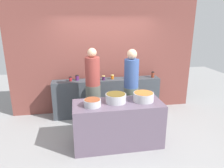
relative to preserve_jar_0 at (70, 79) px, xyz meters
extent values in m
plane|color=#979696|center=(0.89, -1.11, -1.00)|extent=(12.00, 12.00, 0.00)
cube|color=brown|center=(0.89, 0.34, 0.50)|extent=(4.80, 0.12, 3.00)
cube|color=#3B4047|center=(0.89, -0.01, -0.53)|extent=(2.70, 0.36, 0.95)
cube|color=#625164|center=(0.89, -1.41, -0.56)|extent=(1.70, 0.70, 0.87)
cylinder|color=#AC2127|center=(0.00, 0.00, -0.01)|extent=(0.07, 0.07, 0.09)
cylinder|color=black|center=(0.00, 0.00, 0.04)|extent=(0.07, 0.07, 0.02)
cylinder|color=#512058|center=(0.16, 0.03, 0.01)|extent=(0.08, 0.08, 0.12)
cylinder|color=black|center=(0.16, 0.03, 0.07)|extent=(0.09, 0.09, 0.01)
cylinder|color=red|center=(0.67, -0.08, 0.00)|extent=(0.07, 0.07, 0.10)
cylinder|color=silver|center=(0.67, -0.08, 0.06)|extent=(0.07, 0.07, 0.01)
cylinder|color=#3F1D4A|center=(0.80, -0.06, -0.01)|extent=(0.07, 0.07, 0.09)
cylinder|color=#D6C666|center=(0.80, -0.06, 0.05)|extent=(0.08, 0.08, 0.01)
cylinder|color=#CD6415|center=(1.04, -0.01, -0.01)|extent=(0.07, 0.07, 0.09)
cylinder|color=#D6C666|center=(1.04, -0.01, 0.05)|extent=(0.08, 0.08, 0.01)
cylinder|color=#BE3A18|center=(1.44, -0.06, 0.00)|extent=(0.07, 0.07, 0.10)
cylinder|color=#D6C666|center=(1.44, -0.06, 0.06)|extent=(0.08, 0.08, 0.01)
cylinder|color=orange|center=(1.65, -0.04, 0.01)|extent=(0.08, 0.08, 0.13)
cylinder|color=silver|center=(1.65, -0.04, 0.08)|extent=(0.08, 0.08, 0.01)
cylinder|color=maroon|center=(2.09, -0.03, 0.01)|extent=(0.08, 0.08, 0.13)
cylinder|color=black|center=(2.09, -0.03, 0.09)|extent=(0.08, 0.08, 0.01)
cylinder|color=#B7B7BC|center=(0.41, -1.47, -0.07)|extent=(0.31, 0.31, 0.12)
cylinder|color=brown|center=(0.41, -1.47, 0.00)|extent=(0.29, 0.29, 0.00)
cylinder|color=#B7B7BC|center=(0.86, -1.36, -0.05)|extent=(0.39, 0.39, 0.16)
cylinder|color=brown|center=(0.86, -1.36, 0.04)|extent=(0.36, 0.36, 0.00)
cylinder|color=#B7B7BC|center=(1.40, -1.39, -0.05)|extent=(0.39, 0.39, 0.16)
cylinder|color=#B8672B|center=(1.40, -1.39, 0.04)|extent=(0.36, 0.36, 0.00)
cylinder|color=#51544B|center=(0.49, -0.62, -0.50)|extent=(0.33, 0.33, 1.00)
cylinder|color=brown|center=(0.49, -0.62, 0.31)|extent=(0.32, 0.32, 0.62)
sphere|color=#D8A884|center=(0.49, -0.62, 0.72)|extent=(0.19, 0.19, 0.19)
cylinder|color=#505C50|center=(1.29, -0.86, -0.51)|extent=(0.32, 0.32, 0.99)
cylinder|color=#344E8A|center=(1.29, -0.86, 0.29)|extent=(0.31, 0.31, 0.60)
sphere|color=#D8A884|center=(1.29, -0.86, 0.70)|extent=(0.21, 0.21, 0.21)
camera|label=1|loc=(0.14, -5.00, 1.37)|focal=33.57mm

